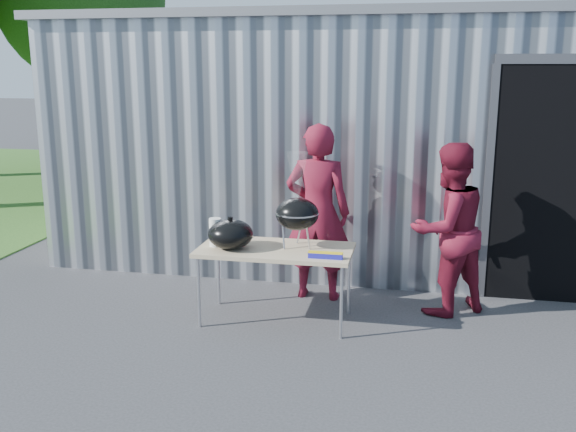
% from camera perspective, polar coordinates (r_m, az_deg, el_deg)
% --- Properties ---
extents(ground, '(80.00, 80.00, 0.00)m').
position_cam_1_polar(ground, '(6.00, -2.23, -11.25)').
color(ground, '#313133').
extents(building, '(8.20, 6.20, 3.10)m').
position_cam_1_polar(building, '(9.94, 9.24, 7.61)').
color(building, silver).
rests_on(building, ground).
extents(folding_table, '(1.50, 0.75, 0.75)m').
position_cam_1_polar(folding_table, '(6.27, -1.11, -3.21)').
color(folding_table, tan).
rests_on(folding_table, ground).
extents(kettle_grill, '(0.43, 0.43, 0.93)m').
position_cam_1_polar(kettle_grill, '(6.18, 0.82, 0.97)').
color(kettle_grill, black).
rests_on(kettle_grill, folding_table).
extents(grill_lid, '(0.44, 0.44, 0.32)m').
position_cam_1_polar(grill_lid, '(6.23, -5.13, -1.61)').
color(grill_lid, black).
rests_on(grill_lid, folding_table).
extents(paper_towels, '(0.12, 0.12, 0.28)m').
position_cam_1_polar(paper_towels, '(6.33, -6.47, -1.45)').
color(paper_towels, white).
rests_on(paper_towels, folding_table).
extents(white_tub, '(0.20, 0.15, 0.10)m').
position_cam_1_polar(white_tub, '(6.59, -5.36, -1.63)').
color(white_tub, white).
rests_on(white_tub, folding_table).
extents(foil_box, '(0.32, 0.06, 0.06)m').
position_cam_1_polar(foil_box, '(5.92, 3.35, -3.50)').
color(foil_box, '#1A19A2').
rests_on(foil_box, folding_table).
extents(person_cook, '(0.70, 0.47, 1.90)m').
position_cam_1_polar(person_cook, '(6.86, 2.67, 0.32)').
color(person_cook, maroon).
rests_on(person_cook, ground).
extents(person_bystander, '(1.08, 1.04, 1.75)m').
position_cam_1_polar(person_bystander, '(6.65, 14.04, -1.16)').
color(person_bystander, maroon).
rests_on(person_bystander, ground).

